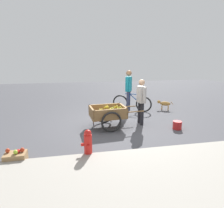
{
  "coord_description": "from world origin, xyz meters",
  "views": [
    {
      "loc": [
        1.27,
        6.05,
        2.2
      ],
      "look_at": [
        0.1,
        0.04,
        0.75
      ],
      "focal_mm": 31.43,
      "sensor_mm": 36.0,
      "label": 1
    }
  ],
  "objects_px": {
    "dog": "(164,104)",
    "bicycle": "(132,103)",
    "vendor_person": "(141,98)",
    "apple_crate": "(16,157)",
    "fire_hydrant": "(88,144)",
    "plastic_bucket": "(177,125)",
    "fruit_cart": "(108,114)",
    "cyclist_person": "(129,87)"
  },
  "relations": [
    {
      "from": "vendor_person",
      "to": "cyclist_person",
      "type": "height_order",
      "value": "cyclist_person"
    },
    {
      "from": "vendor_person",
      "to": "apple_crate",
      "type": "bearing_deg",
      "value": 28.69
    },
    {
      "from": "vendor_person",
      "to": "fire_hydrant",
      "type": "bearing_deg",
      "value": 46.07
    },
    {
      "from": "fruit_cart",
      "to": "apple_crate",
      "type": "relative_size",
      "value": 3.88
    },
    {
      "from": "dog",
      "to": "apple_crate",
      "type": "xyz_separation_m",
      "value": [
        5.09,
        3.5,
        -0.14
      ]
    },
    {
      "from": "vendor_person",
      "to": "bicycle",
      "type": "xyz_separation_m",
      "value": [
        -0.18,
        -1.64,
        -0.55
      ]
    },
    {
      "from": "vendor_person",
      "to": "dog",
      "type": "distance_m",
      "value": 2.37
    },
    {
      "from": "vendor_person",
      "to": "dog",
      "type": "xyz_separation_m",
      "value": [
        -1.63,
        -1.6,
        -0.63
      ]
    },
    {
      "from": "fruit_cart",
      "to": "bicycle",
      "type": "xyz_separation_m",
      "value": [
        -1.32,
        -1.74,
        -0.08
      ]
    },
    {
      "from": "bicycle",
      "to": "plastic_bucket",
      "type": "distance_m",
      "value": 2.47
    },
    {
      "from": "bicycle",
      "to": "apple_crate",
      "type": "distance_m",
      "value": 5.08
    },
    {
      "from": "vendor_person",
      "to": "plastic_bucket",
      "type": "xyz_separation_m",
      "value": [
        -0.98,
        0.69,
        -0.77
      ]
    },
    {
      "from": "vendor_person",
      "to": "bicycle",
      "type": "height_order",
      "value": "vendor_person"
    },
    {
      "from": "vendor_person",
      "to": "cyclist_person",
      "type": "xyz_separation_m",
      "value": [
        -0.05,
        -1.72,
        0.13
      ]
    },
    {
      "from": "bicycle",
      "to": "dog",
      "type": "relative_size",
      "value": 2.48
    },
    {
      "from": "cyclist_person",
      "to": "fire_hydrant",
      "type": "xyz_separation_m",
      "value": [
        1.97,
        3.7,
        -0.69
      ]
    },
    {
      "from": "bicycle",
      "to": "fire_hydrant",
      "type": "distance_m",
      "value": 4.19
    },
    {
      "from": "bicycle",
      "to": "dog",
      "type": "height_order",
      "value": "bicycle"
    },
    {
      "from": "vendor_person",
      "to": "apple_crate",
      "type": "height_order",
      "value": "vendor_person"
    },
    {
      "from": "fire_hydrant",
      "to": "vendor_person",
      "type": "bearing_deg",
      "value": -133.93
    },
    {
      "from": "vendor_person",
      "to": "plastic_bucket",
      "type": "relative_size",
      "value": 5.51
    },
    {
      "from": "dog",
      "to": "bicycle",
      "type": "bearing_deg",
      "value": -1.6
    },
    {
      "from": "fire_hydrant",
      "to": "dog",
      "type": "bearing_deg",
      "value": -134.62
    },
    {
      "from": "vendor_person",
      "to": "dog",
      "type": "bearing_deg",
      "value": -135.46
    },
    {
      "from": "apple_crate",
      "to": "bicycle",
      "type": "bearing_deg",
      "value": -135.85
    },
    {
      "from": "cyclist_person",
      "to": "plastic_bucket",
      "type": "distance_m",
      "value": 2.73
    },
    {
      "from": "fire_hydrant",
      "to": "apple_crate",
      "type": "distance_m",
      "value": 1.56
    },
    {
      "from": "vendor_person",
      "to": "bicycle",
      "type": "bearing_deg",
      "value": -96.36
    },
    {
      "from": "plastic_bucket",
      "to": "cyclist_person",
      "type": "bearing_deg",
      "value": -68.88
    },
    {
      "from": "bicycle",
      "to": "vendor_person",
      "type": "bearing_deg",
      "value": 83.64
    },
    {
      "from": "fruit_cart",
      "to": "vendor_person",
      "type": "height_order",
      "value": "vendor_person"
    },
    {
      "from": "vendor_person",
      "to": "apple_crate",
      "type": "distance_m",
      "value": 4.02
    },
    {
      "from": "dog",
      "to": "plastic_bucket",
      "type": "relative_size",
      "value": 2.17
    },
    {
      "from": "dog",
      "to": "fire_hydrant",
      "type": "height_order",
      "value": "fire_hydrant"
    },
    {
      "from": "bicycle",
      "to": "cyclist_person",
      "type": "distance_m",
      "value": 0.69
    },
    {
      "from": "bicycle",
      "to": "fire_hydrant",
      "type": "height_order",
      "value": "bicycle"
    },
    {
      "from": "bicycle",
      "to": "plastic_bucket",
      "type": "xyz_separation_m",
      "value": [
        -0.8,
        2.33,
        -0.22
      ]
    },
    {
      "from": "fruit_cart",
      "to": "plastic_bucket",
      "type": "height_order",
      "value": "fruit_cart"
    },
    {
      "from": "vendor_person",
      "to": "plastic_bucket",
      "type": "height_order",
      "value": "vendor_person"
    },
    {
      "from": "plastic_bucket",
      "to": "fruit_cart",
      "type": "bearing_deg",
      "value": -15.55
    },
    {
      "from": "cyclist_person",
      "to": "fruit_cart",
      "type": "bearing_deg",
      "value": 56.94
    },
    {
      "from": "fruit_cart",
      "to": "apple_crate",
      "type": "distance_m",
      "value": 2.95
    }
  ]
}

